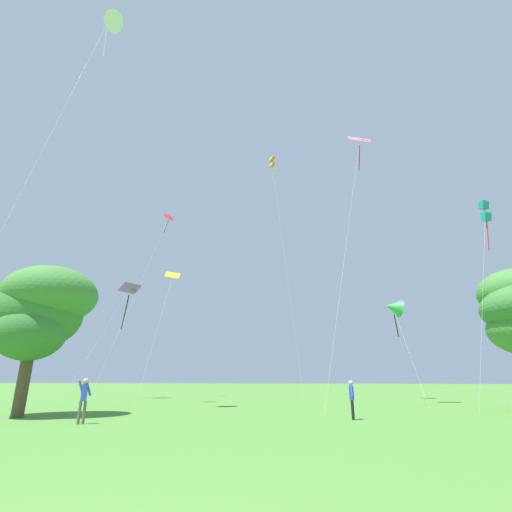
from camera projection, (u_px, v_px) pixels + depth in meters
name	position (u px, v px, depth m)	size (l,w,h in m)	color
kite_red_high	(165.00, 227.00, 43.37)	(1.56, 9.62, 20.44)	red
kite_pink_low	(359.00, 148.00, 32.49)	(4.49, 9.65, 22.36)	pink
kite_white_distant	(109.00, 20.00, 28.84)	(3.27, 9.54, 28.88)	white
kite_green_small	(393.00, 307.00, 38.76)	(2.25, 12.05, 9.87)	green
kite_black_large	(127.00, 298.00, 39.23)	(2.49, 6.72, 11.72)	black
kite_yellow_diamond	(171.00, 281.00, 32.20)	(1.25, 5.07, 10.70)	yellow
kite_teal_box	(485.00, 213.00, 27.36)	(4.23, 4.89, 14.18)	teal
kite_orange_box	(272.00, 164.00, 51.30)	(4.38, 6.90, 30.73)	orange
person_foreground_watcher	(84.00, 396.00, 16.05)	(0.54, 0.39, 1.82)	#665B4C
person_near_tree	(352.00, 396.00, 17.78)	(0.23, 0.56, 1.73)	black
tree_left_oak	(41.00, 310.00, 20.33)	(5.39, 4.88, 7.70)	brown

